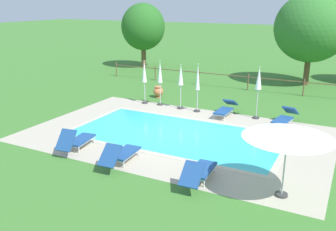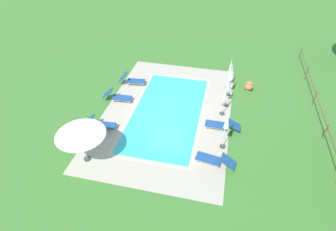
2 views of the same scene
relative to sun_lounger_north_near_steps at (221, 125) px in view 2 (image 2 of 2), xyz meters
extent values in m
plane|color=#3D752D|center=(-0.94, -3.51, -0.36)|extent=(160.00, 160.00, 0.00)
cube|color=#B2A893|center=(-0.94, -3.51, -0.35)|extent=(12.38, 8.04, 0.01)
cube|color=#38C6D1|center=(-0.94, -3.51, -0.35)|extent=(8.60, 4.26, 0.01)
cube|color=#C0B59F|center=(-0.94, -1.27, -0.35)|extent=(9.08, 0.24, 0.01)
cube|color=#C0B59F|center=(-0.94, -5.76, -0.35)|extent=(9.08, 0.24, 0.01)
cube|color=#C0B59F|center=(3.47, -3.51, -0.35)|extent=(0.24, 4.26, 0.01)
cube|color=#C0B59F|center=(-5.36, -3.51, -0.35)|extent=(0.24, 4.26, 0.01)
cube|color=navy|center=(-0.01, -0.30, -0.04)|extent=(0.62, 1.31, 0.07)
cube|color=navy|center=(0.01, 0.72, 0.15)|extent=(0.61, 0.79, 0.45)
cube|color=silver|center=(-0.01, -0.30, -0.10)|extent=(0.59, 1.28, 0.04)
cylinder|color=silver|center=(0.24, -0.86, -0.22)|extent=(0.04, 0.04, 0.28)
cylinder|color=silver|center=(-0.27, -0.85, -0.22)|extent=(0.04, 0.04, 0.28)
cylinder|color=silver|center=(0.26, 0.25, -0.22)|extent=(0.04, 0.04, 0.28)
cylinder|color=silver|center=(-0.25, 0.26, -0.22)|extent=(0.04, 0.04, 0.28)
cube|color=navy|center=(-1.37, -6.78, -0.04)|extent=(0.68, 1.34, 0.07)
cube|color=navy|center=(-1.30, -7.75, 0.23)|extent=(0.64, 0.72, 0.60)
cube|color=silver|center=(-1.37, -6.78, -0.10)|extent=(0.65, 1.31, 0.04)
cylinder|color=silver|center=(-1.66, -6.25, -0.22)|extent=(0.04, 0.04, 0.28)
cylinder|color=silver|center=(-1.15, -6.21, -0.22)|extent=(0.04, 0.04, 0.28)
cylinder|color=silver|center=(-1.58, -7.35, -0.22)|extent=(0.04, 0.04, 0.28)
cylinder|color=silver|center=(-1.07, -7.31, -0.22)|extent=(0.04, 0.04, 0.28)
cube|color=navy|center=(1.55, -6.78, -0.04)|extent=(0.67, 1.33, 0.07)
cube|color=navy|center=(1.61, -7.76, 0.22)|extent=(0.64, 0.74, 0.58)
cube|color=silver|center=(1.55, -6.78, -0.10)|extent=(0.64, 1.30, 0.04)
cylinder|color=silver|center=(1.26, -6.24, -0.22)|extent=(0.04, 0.04, 0.28)
cylinder|color=silver|center=(1.77, -6.21, -0.22)|extent=(0.04, 0.04, 0.28)
cylinder|color=silver|center=(1.33, -7.34, -0.22)|extent=(0.04, 0.04, 0.28)
cylinder|color=silver|center=(1.84, -7.31, -0.22)|extent=(0.04, 0.04, 0.28)
cube|color=navy|center=(-3.59, -6.51, -0.04)|extent=(0.78, 1.37, 0.07)
cube|color=navy|center=(-3.46, -7.43, 0.27)|extent=(0.68, 0.69, 0.67)
cube|color=silver|center=(-3.59, -6.51, -0.10)|extent=(0.75, 1.34, 0.04)
cylinder|color=silver|center=(-3.92, -6.00, -0.22)|extent=(0.04, 0.04, 0.28)
cylinder|color=silver|center=(-3.42, -5.92, -0.22)|extent=(0.04, 0.04, 0.28)
cylinder|color=silver|center=(-3.77, -7.09, -0.22)|extent=(0.04, 0.04, 0.28)
cylinder|color=silver|center=(-3.26, -7.02, -0.22)|extent=(0.04, 0.04, 0.28)
cube|color=navy|center=(2.81, -0.45, -0.04)|extent=(0.80, 1.38, 0.07)
cube|color=navy|center=(2.98, 0.55, 0.18)|extent=(0.71, 0.84, 0.49)
cube|color=silver|center=(2.81, -0.45, -0.10)|extent=(0.77, 1.35, 0.04)
cylinder|color=silver|center=(2.98, -1.04, -0.22)|extent=(0.04, 0.04, 0.28)
cylinder|color=silver|center=(2.47, -0.95, -0.22)|extent=(0.04, 0.04, 0.28)
cylinder|color=silver|center=(3.16, 0.05, -0.22)|extent=(0.04, 0.04, 0.28)
cylinder|color=silver|center=(2.65, 0.14, -0.22)|extent=(0.04, 0.04, 0.28)
cylinder|color=#383838|center=(4.02, -6.76, -0.32)|extent=(0.36, 0.36, 0.08)
cylinder|color=#B2B5B7|center=(4.02, -6.76, 0.70)|extent=(0.04, 0.04, 2.11)
cone|color=white|center=(4.02, -6.76, 1.61)|extent=(2.50, 2.50, 0.32)
sphere|color=white|center=(4.02, -6.76, 1.78)|extent=(0.06, 0.06, 0.06)
cylinder|color=#383838|center=(-3.78, 0.23, -0.32)|extent=(0.32, 0.32, 0.08)
cylinder|color=#B2B5B7|center=(-3.78, 0.23, 0.27)|extent=(0.04, 0.04, 1.25)
cone|color=white|center=(-3.78, 0.23, 1.46)|extent=(0.25, 0.25, 1.14)
sphere|color=white|center=(-3.78, 0.23, 2.05)|extent=(0.05, 0.05, 0.05)
cylinder|color=#383838|center=(-2.49, 0.08, -0.32)|extent=(0.32, 0.32, 0.08)
cylinder|color=#B2B5B7|center=(-2.49, 0.08, 0.28)|extent=(0.04, 0.04, 1.28)
cone|color=white|center=(-2.49, 0.08, 1.44)|extent=(0.27, 0.27, 1.03)
sphere|color=white|center=(-2.49, 0.08, 1.97)|extent=(0.05, 0.05, 0.05)
cylinder|color=#383838|center=(1.47, 0.23, -0.32)|extent=(0.32, 0.32, 0.08)
cylinder|color=#B2B5B7|center=(1.47, 0.23, 0.37)|extent=(0.04, 0.04, 1.45)
cone|color=white|center=(1.47, 0.23, 1.61)|extent=(0.29, 0.29, 1.04)
sphere|color=white|center=(1.47, 0.23, 2.15)|extent=(0.05, 0.05, 0.05)
cylinder|color=#383838|center=(-1.50, -0.02, -0.32)|extent=(0.32, 0.32, 0.08)
cylinder|color=#B2B5B7|center=(-1.50, -0.02, 0.22)|extent=(0.04, 0.04, 1.14)
cone|color=white|center=(-1.50, -0.02, 1.43)|extent=(0.21, 0.21, 1.29)
sphere|color=white|center=(-1.50, -0.02, 2.09)|extent=(0.05, 0.05, 0.05)
cylinder|color=#383838|center=(-4.69, 0.13, -0.32)|extent=(0.32, 0.32, 0.08)
cylinder|color=#B2B5B7|center=(-4.69, 0.13, 0.24)|extent=(0.04, 0.04, 1.20)
cone|color=white|center=(-4.69, 0.13, 1.42)|extent=(0.25, 0.25, 1.14)
sphere|color=white|center=(-4.69, 0.13, 2.01)|extent=(0.05, 0.05, 0.05)
cylinder|color=#C67547|center=(-4.66, 1.61, -0.32)|extent=(0.32, 0.32, 0.08)
ellipsoid|color=#C67547|center=(-4.66, 1.61, 0.01)|extent=(0.58, 0.58, 0.56)
cylinder|color=#C67547|center=(-4.66, 1.61, 0.29)|extent=(0.43, 0.43, 0.06)
cylinder|color=brown|center=(-10.57, 5.84, 0.17)|extent=(0.08, 0.08, 1.05)
cylinder|color=brown|center=(-7.22, 5.84, 0.17)|extent=(0.08, 0.08, 1.05)
cylinder|color=brown|center=(-3.87, 5.84, 0.17)|extent=(0.08, 0.08, 1.05)
cylinder|color=brown|center=(-0.52, 5.84, 0.17)|extent=(0.08, 0.08, 1.05)
cube|color=brown|center=(-0.52, 5.84, 0.49)|extent=(20.10, 0.05, 0.05)
camera|label=1|loc=(5.45, -16.66, 5.02)|focal=39.28mm
camera|label=2|loc=(12.65, -0.35, 10.63)|focal=29.12mm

